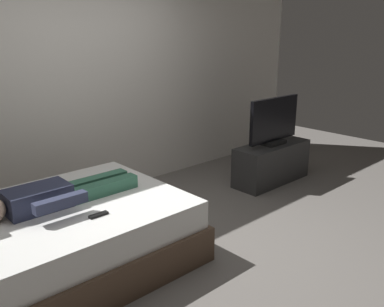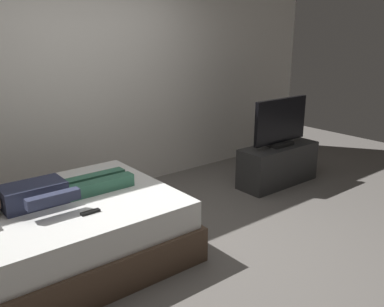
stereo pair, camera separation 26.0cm
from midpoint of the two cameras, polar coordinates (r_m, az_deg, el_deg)
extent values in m
plane|color=slate|center=(3.70, -3.31, -13.51)|extent=(10.00, 10.00, 0.00)
cube|color=silver|center=(4.90, -13.13, 10.87)|extent=(6.40, 0.10, 2.80)
cube|color=brown|center=(3.59, -20.11, -12.90)|extent=(2.04, 1.51, 0.30)
cube|color=white|center=(3.47, -20.55, -9.01)|extent=(1.96, 1.43, 0.24)
cube|color=#2D334C|center=(3.41, -22.88, -5.85)|extent=(0.48, 0.28, 0.18)
cube|color=#387056|center=(3.55, -14.19, -4.74)|extent=(0.60, 0.11, 0.11)
cube|color=#387056|center=(3.68, -15.39, -4.04)|extent=(0.60, 0.11, 0.11)
cube|color=#2D334C|center=(3.17, -20.17, -6.47)|extent=(0.40, 0.08, 0.08)
cube|color=black|center=(3.18, -15.28, -8.32)|extent=(0.15, 0.04, 0.02)
cube|color=#2D2D2D|center=(5.27, 9.70, -1.33)|extent=(1.10, 0.40, 0.50)
cube|color=black|center=(5.20, 9.85, 1.56)|extent=(0.32, 0.20, 0.05)
cube|color=black|center=(5.13, 10.01, 4.74)|extent=(0.88, 0.05, 0.54)
camera|label=1|loc=(0.13, -91.83, -0.55)|focal=38.09mm
camera|label=2|loc=(0.13, 88.17, 0.55)|focal=38.09mm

